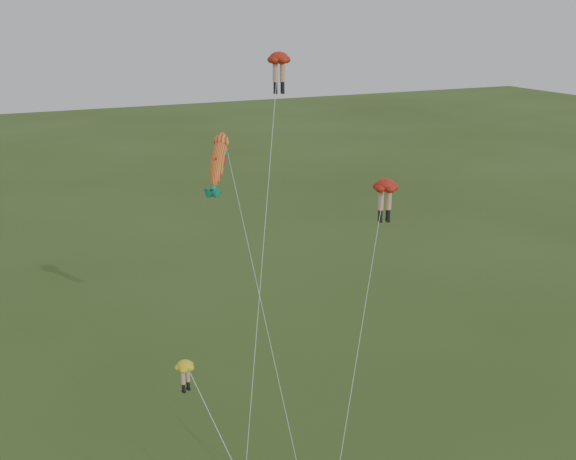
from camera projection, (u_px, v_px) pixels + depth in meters
name	position (u px, v px, depth m)	size (l,w,h in m)	color
legs_kite_red_high	(278.00, 70.00, 35.16)	(7.74, 12.09, 21.26)	#AF2112
legs_kite_red_mid	(385.00, 193.00, 35.21)	(9.69, 10.93, 14.64)	#AF2112
legs_kite_yellow	(192.00, 382.00, 26.97)	(3.64, 5.84, 9.40)	yellow
fish_kite	(219.00, 161.00, 34.96)	(2.36, 11.99, 17.28)	gold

